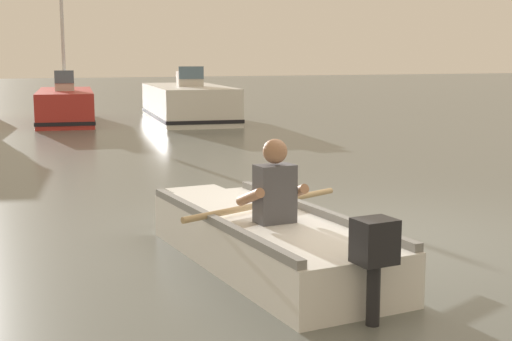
# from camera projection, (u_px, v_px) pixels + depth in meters

# --- Properties ---
(ground_plane) EXTENTS (120.00, 120.00, 0.00)m
(ground_plane) POSITION_uv_depth(u_px,v_px,m) (367.00, 237.00, 7.65)
(ground_plane) COLOR slate
(rowboat_with_person) EXTENTS (1.87, 3.72, 1.19)m
(rowboat_with_person) POSITION_uv_depth(u_px,v_px,m) (264.00, 237.00, 6.61)
(rowboat_with_person) COLOR white
(rowboat_with_person) RESTS_ON ground
(moored_boat_red) EXTENTS (2.21, 5.01, 3.54)m
(moored_boat_red) POSITION_uv_depth(u_px,v_px,m) (66.00, 107.00, 20.85)
(moored_boat_red) COLOR #B72D28
(moored_boat_red) RESTS_ON ground
(moored_boat_white) EXTENTS (2.74, 5.68, 1.62)m
(moored_boat_white) POSITION_uv_depth(u_px,v_px,m) (188.00, 104.00, 21.43)
(moored_boat_white) COLOR white
(moored_boat_white) RESTS_ON ground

